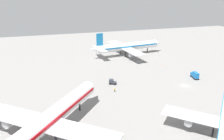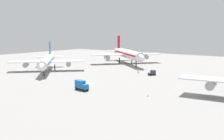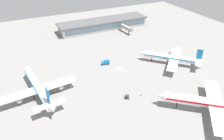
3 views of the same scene
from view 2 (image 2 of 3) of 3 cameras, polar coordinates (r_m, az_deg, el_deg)
ground at (r=97.90m, az=-5.63°, el=-2.97°), size 288.00×288.00×0.00m
airplane_at_gate at (r=130.43m, az=-14.45°, el=1.99°), size 37.13×36.96×14.35m
airplane_distant at (r=157.71m, az=3.45°, el=3.69°), size 46.44×41.10×17.03m
catering_truck at (r=86.24m, az=-6.93°, el=-3.41°), size 5.85×3.03×3.30m
baggage_tug at (r=116.56m, az=9.08°, el=-0.61°), size 3.37×3.72×2.30m
ground_crew_worker at (r=121.81m, az=5.91°, el=-0.30°), size 0.54×0.54×1.67m
safety_cone_near_gate at (r=78.11m, az=8.06°, el=-5.74°), size 0.44×0.44×0.60m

